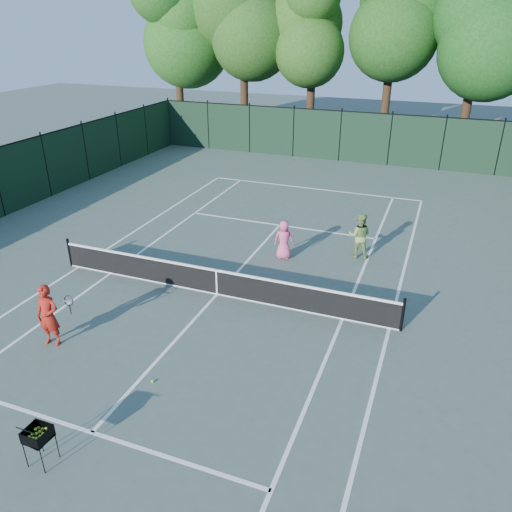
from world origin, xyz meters
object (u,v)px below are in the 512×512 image
(player_green, at_px, (360,236))
(loose_ball_midcourt, at_px, (153,381))
(player_pink, at_px, (284,240))
(ball_hopper, at_px, (38,435))
(coach, at_px, (48,316))

(player_green, xyz_separation_m, loose_ball_midcourt, (-3.38, -8.96, -0.82))
(player_pink, distance_m, ball_hopper, 10.89)
(player_pink, bearing_deg, ball_hopper, 67.08)
(coach, bearing_deg, loose_ball_midcourt, -14.74)
(player_pink, xyz_separation_m, ball_hopper, (-1.56, -10.78, 0.00))
(coach, height_order, player_pink, coach)
(ball_hopper, relative_size, loose_ball_midcourt, 12.97)
(coach, height_order, ball_hopper, coach)
(loose_ball_midcourt, bearing_deg, coach, 172.49)
(loose_ball_midcourt, bearing_deg, ball_hopper, -104.53)
(player_green, bearing_deg, loose_ball_midcourt, 62.15)
(player_pink, distance_m, player_green, 2.79)
(player_pink, bearing_deg, coach, 45.73)
(player_green, bearing_deg, ball_hopper, 63.60)
(player_pink, distance_m, loose_ball_midcourt, 7.96)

